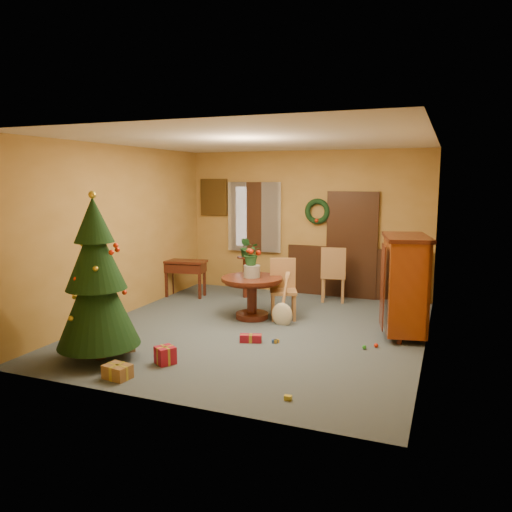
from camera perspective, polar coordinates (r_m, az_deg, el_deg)
The scene contains 21 objects.
room_envelope at distance 10.13m, azimuth 6.76°, elevation 1.81°, with size 5.50×5.50×5.50m.
dining_table at distance 8.40m, azimuth -0.47°, elevation -3.86°, with size 1.03×1.03×0.71m.
urn at distance 8.34m, azimuth -0.47°, elevation -1.75°, with size 0.28×0.28×0.20m, color slate.
centerpiece_plant at distance 8.29m, azimuth -0.47°, elevation 0.24°, with size 0.35×0.30×0.38m, color #1E4C23.
chair_near at distance 8.46m, azimuth 3.12°, elevation -3.48°, with size 0.57×0.57×1.01m.
chair_far at distance 9.63m, azimuth 8.83°, elevation -1.87°, with size 0.54×0.54×1.07m.
guitar at distance 8.06m, azimuth 3.03°, elevation -5.05°, with size 0.35×0.16×0.82m, color beige, non-canonical shape.
plant_stand at distance 9.88m, azimuth -1.23°, elevation -1.85°, with size 0.32×0.32×0.82m.
stand_plant at distance 9.80m, azimuth -1.24°, elevation 1.01°, with size 0.21×0.17×0.38m, color #19471E.
christmas_tree at distance 6.71m, azimuth -17.77°, elevation -2.77°, with size 1.06×1.06×2.19m.
writing_desk at distance 10.06m, azimuth -8.08°, elevation -1.52°, with size 0.88×0.52×0.73m.
sideboard at distance 7.78m, azimuth 16.64°, elevation -2.89°, with size 0.86×1.28×1.51m.
gift_a at distance 6.26m, azimuth -15.55°, elevation -12.61°, with size 0.34×0.27×0.17m.
gift_b at distance 6.59m, azimuth -10.33°, elevation -11.09°, with size 0.31×0.31×0.23m.
gift_c at distance 7.17m, azimuth -14.71°, elevation -9.95°, with size 0.30×0.30×0.14m.
gift_d at distance 7.30m, azimuth -0.61°, elevation -9.39°, with size 0.34×0.22×0.11m.
toy_a at distance 7.27m, azimuth 2.14°, elevation -9.72°, with size 0.08×0.05×0.05m, color #224594.
toy_b at distance 7.18m, azimuth 12.27°, elevation -10.14°, with size 0.06×0.06×0.06m, color #217B23.
toy_c at distance 7.28m, azimuth 2.32°, elevation -9.72°, with size 0.08×0.05×0.05m, color gold.
toy_d at distance 7.28m, azimuth 13.56°, elevation -9.91°, with size 0.06×0.06×0.06m, color red.
toy_e at distance 5.54m, azimuth 3.68°, elevation -15.86°, with size 0.08×0.05×0.05m, color gold.
Camera 1 is at (2.75, -7.02, 2.33)m, focal length 35.00 mm.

